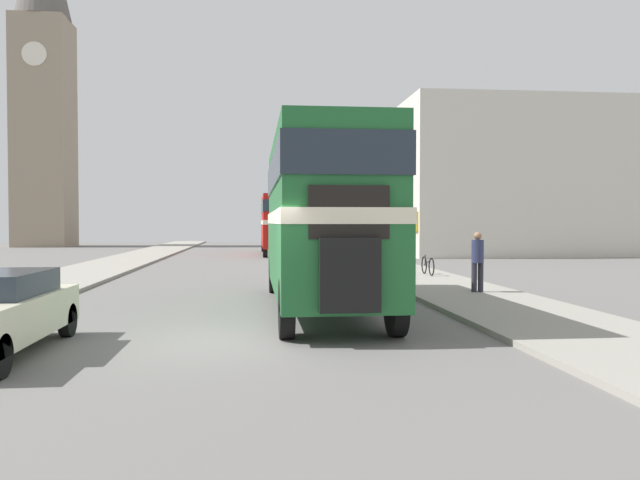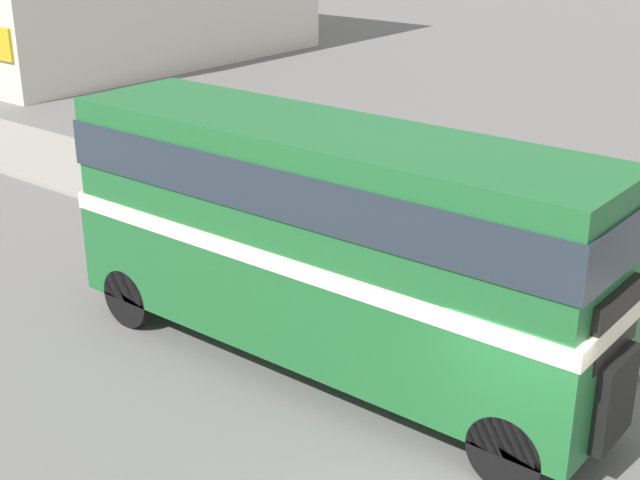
# 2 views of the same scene
# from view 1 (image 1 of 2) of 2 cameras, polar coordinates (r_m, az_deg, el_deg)

# --- Properties ---
(ground_plane) EXTENTS (120.00, 120.00, 0.00)m
(ground_plane) POSITION_cam_1_polar(r_m,az_deg,el_deg) (11.74, -8.23, -9.21)
(ground_plane) COLOR slate
(sidewalk_right) EXTENTS (3.50, 120.00, 0.12)m
(sidewalk_right) POSITION_cam_1_polar(r_m,az_deg,el_deg) (13.30, 22.55, -7.77)
(sidewalk_right) COLOR gray
(sidewalk_right) RESTS_ON ground_plane
(double_decker_bus) EXTENTS (2.42, 10.02, 4.25)m
(double_decker_bus) POSITION_cam_1_polar(r_m,az_deg,el_deg) (15.81, 0.01, 2.83)
(double_decker_bus) COLOR #1E602D
(double_decker_bus) RESTS_ON ground_plane
(bus_distant) EXTENTS (2.42, 10.20, 4.03)m
(bus_distant) POSITION_cam_1_polar(r_m,az_deg,el_deg) (43.54, -3.75, 1.88)
(bus_distant) COLOR #B2140F
(bus_distant) RESTS_ON ground_plane
(pedestrian_walking) EXTENTS (0.36, 0.36, 1.80)m
(pedestrian_walking) POSITION_cam_1_polar(r_m,az_deg,el_deg) (19.26, 14.21, -1.61)
(pedestrian_walking) COLOR #282833
(pedestrian_walking) RESTS_ON sidewalk_right
(bicycle_on_pavement) EXTENTS (0.05, 1.76, 0.78)m
(bicycle_on_pavement) POSITION_cam_1_polar(r_m,az_deg,el_deg) (25.22, 9.82, -2.33)
(bicycle_on_pavement) COLOR black
(bicycle_on_pavement) RESTS_ON sidewalk_right
(church_tower) EXTENTS (4.95, 4.95, 32.38)m
(church_tower) POSITION_cam_1_polar(r_m,az_deg,el_deg) (64.53, -23.96, 14.32)
(church_tower) COLOR gray
(church_tower) RESTS_ON ground_plane
(shop_building_block) EXTENTS (17.96, 11.12, 10.30)m
(shop_building_block) POSITION_cam_1_polar(r_m,az_deg,el_deg) (46.49, 17.99, 5.16)
(shop_building_block) COLOR beige
(shop_building_block) RESTS_ON ground_plane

